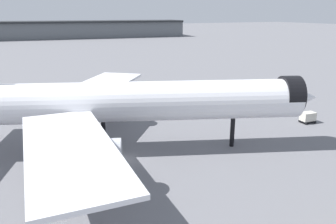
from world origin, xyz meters
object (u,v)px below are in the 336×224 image
Objects in this scene: traffic_cone_wingtip at (214,100)px; airliner_near_gate at (116,103)px; baggage_tug_wing at (37,97)px; traffic_cone_near_nose at (87,95)px; baggage_cart_trailing at (308,117)px.

airliner_near_gate is at bearing -149.07° from traffic_cone_wingtip.
baggage_tug_wing is 10.24m from traffic_cone_near_nose.
baggage_cart_trailing is 3.48× the size of traffic_cone_wingtip.
baggage_tug_wing is 5.37× the size of traffic_cone_near_nose.
traffic_cone_wingtip is (25.84, 15.48, -6.31)m from airliner_near_gate.
traffic_cone_wingtip is (33.03, -16.41, -0.61)m from baggage_tug_wing.
airliner_near_gate is at bearing -0.68° from baggage_cart_trailing.
baggage_cart_trailing is at bearing -69.93° from traffic_cone_wingtip.
baggage_cart_trailing is 3.76× the size of traffic_cone_near_nose.
airliner_near_gate reaches higher than baggage_tug_wing.
traffic_cone_near_nose is at bearing 144.58° from traffic_cone_wingtip.
airliner_near_gate reaches higher than baggage_cart_trailing.
airliner_near_gate is 30.77m from traffic_cone_wingtip.
baggage_cart_trailing is 45.47m from traffic_cone_near_nose.
traffic_cone_wingtip is at bearing 51.77° from airliner_near_gate.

